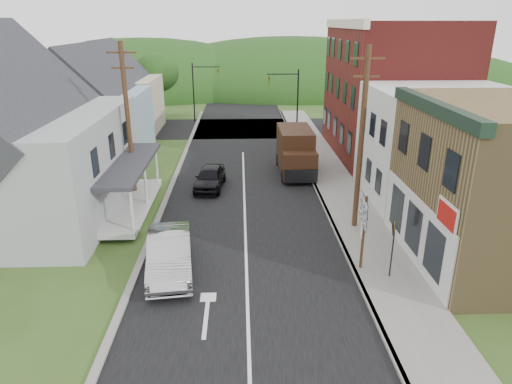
{
  "coord_description": "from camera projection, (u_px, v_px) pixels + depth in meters",
  "views": [
    {
      "loc": [
        -0.19,
        -17.63,
        9.97
      ],
      "look_at": [
        0.54,
        3.05,
        2.2
      ],
      "focal_mm": 32.0,
      "sensor_mm": 36.0,
      "label": 1
    }
  ],
  "objects": [
    {
      "name": "storefront_red",
      "position": [
        391.0,
        91.0,
        34.52
      ],
      "size": [
        8.0,
        12.0,
        10.0
      ],
      "primitive_type": "cube",
      "color": "maroon",
      "rests_on": "ground"
    },
    {
      "name": "dark_sedan",
      "position": [
        210.0,
        178.0,
        28.78
      ],
      "size": [
        2.08,
        4.28,
        1.41
      ],
      "primitive_type": "imported",
      "rotation": [
        0.0,
        0.0,
        -0.1
      ],
      "color": "black",
      "rests_on": "ground"
    },
    {
      "name": "road",
      "position": [
        244.0,
        186.0,
        29.36
      ],
      "size": [
        9.0,
        90.0,
        0.02
      ],
      "primitive_type": "cube",
      "color": "black",
      "rests_on": "ground"
    },
    {
      "name": "ground",
      "position": [
        246.0,
        263.0,
        20.0
      ],
      "size": [
        120.0,
        120.0,
        0.0
      ],
      "primitive_type": "plane",
      "color": "#2D4719",
      "rests_on": "ground"
    },
    {
      "name": "storefront_white",
      "position": [
        440.0,
        146.0,
        26.25
      ],
      "size": [
        8.0,
        7.0,
        6.5
      ],
      "primitive_type": "cube",
      "color": "silver",
      "rests_on": "ground"
    },
    {
      "name": "tree_left_c",
      "position": [
        2.0,
        76.0,
        36.0
      ],
      "size": [
        5.8,
        5.8,
        8.41
      ],
      "color": "#382616",
      "rests_on": "ground"
    },
    {
      "name": "sidewalk_right",
      "position": [
        341.0,
        195.0,
        27.65
      ],
      "size": [
        2.8,
        55.0,
        0.15
      ],
      "primitive_type": "cube",
      "color": "slate",
      "rests_on": "ground"
    },
    {
      "name": "delivery_van",
      "position": [
        296.0,
        152.0,
        31.32
      ],
      "size": [
        2.32,
        5.5,
        3.06
      ],
      "rotation": [
        0.0,
        0.0,
        0.01
      ],
      "color": "black",
      "rests_on": "ground"
    },
    {
      "name": "route_sign_cluster",
      "position": [
        363.0,
        222.0,
        18.66
      ],
      "size": [
        0.27,
        1.85,
        3.24
      ],
      "rotation": [
        0.0,
        0.0,
        -0.11
      ],
      "color": "#472D19",
      "rests_on": "sidewalk_right"
    },
    {
      "name": "cross_road",
      "position": [
        242.0,
        128.0,
        45.26
      ],
      "size": [
        60.0,
        9.0,
        0.02
      ],
      "primitive_type": "cube",
      "color": "black",
      "rests_on": "ground"
    },
    {
      "name": "tree_left_d",
      "position": [
        156.0,
        73.0,
        47.93
      ],
      "size": [
        4.8,
        4.8,
        6.94
      ],
      "color": "#382616",
      "rests_on": "ground"
    },
    {
      "name": "forested_ridge",
      "position": [
        241.0,
        89.0,
        71.46
      ],
      "size": [
        90.0,
        30.0,
        16.0
      ],
      "primitive_type": "ellipsoid",
      "color": "#103711",
      "rests_on": "ground"
    },
    {
      "name": "silver_sedan",
      "position": [
        170.0,
        254.0,
        19.07
      ],
      "size": [
        2.39,
        5.24,
        1.67
      ],
      "primitive_type": "imported",
      "rotation": [
        0.0,
        0.0,
        0.13
      ],
      "color": "#A09FA4",
      "rests_on": "ground"
    },
    {
      "name": "traffic_signal_left",
      "position": [
        200.0,
        85.0,
        47.08
      ],
      "size": [
        2.87,
        0.2,
        6.0
      ],
      "color": "black",
      "rests_on": "ground"
    },
    {
      "name": "house_cream",
      "position": [
        119.0,
        93.0,
        42.65
      ],
      "size": [
        7.14,
        8.16,
        7.28
      ],
      "color": "#B7B18E",
      "rests_on": "ground"
    },
    {
      "name": "warning_sign",
      "position": [
        393.0,
        241.0,
        18.17
      ],
      "size": [
        0.15,
        0.68,
        2.49
      ],
      "rotation": [
        0.0,
        0.0,
        -0.15
      ],
      "color": "black",
      "rests_on": "sidewalk_right"
    },
    {
      "name": "utility_pole_left",
      "position": [
        128.0,
        122.0,
        25.64
      ],
      "size": [
        1.6,
        0.26,
        9.0
      ],
      "color": "#472D19",
      "rests_on": "ground"
    },
    {
      "name": "house_blue",
      "position": [
        96.0,
        110.0,
        34.25
      ],
      "size": [
        7.14,
        8.16,
        7.28
      ],
      "color": "#86A2B6",
      "rests_on": "ground"
    },
    {
      "name": "curb_right",
      "position": [
        319.0,
        195.0,
        27.61
      ],
      "size": [
        0.2,
        55.0,
        0.15
      ],
      "primitive_type": "cube",
      "color": "slate",
      "rests_on": "ground"
    },
    {
      "name": "curb_left",
      "position": [
        167.0,
        197.0,
        27.31
      ],
      "size": [
        0.3,
        55.0,
        0.12
      ],
      "primitive_type": "cube",
      "color": "slate",
      "rests_on": "ground"
    },
    {
      "name": "traffic_signal_right",
      "position": [
        290.0,
        95.0,
        40.81
      ],
      "size": [
        2.87,
        0.2,
        6.0
      ],
      "color": "black",
      "rests_on": "ground"
    },
    {
      "name": "utility_pole_right",
      "position": [
        361.0,
        139.0,
        21.82
      ],
      "size": [
        1.6,
        0.26,
        9.0
      ],
      "color": "#472D19",
      "rests_on": "ground"
    },
    {
      "name": "house_gray",
      "position": [
        14.0,
        139.0,
        23.73
      ],
      "size": [
        10.2,
        12.24,
        8.35
      ],
      "color": "#949699",
      "rests_on": "ground"
    }
  ]
}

